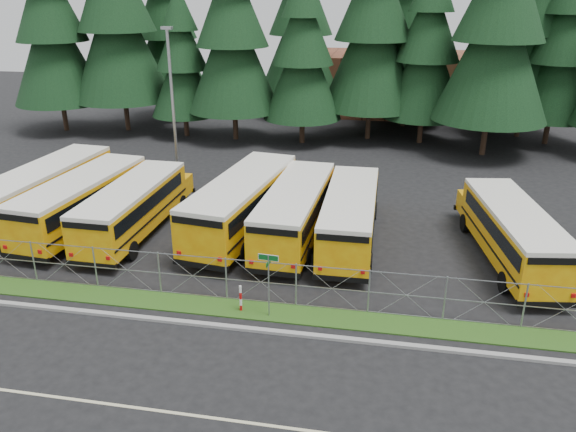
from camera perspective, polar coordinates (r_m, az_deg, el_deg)
The scene contains 29 objects.
ground at distance 25.14m, azimuth -3.34°, elevation -7.52°, with size 120.00×120.00×0.00m, color black.
curb at distance 22.56m, azimuth -5.22°, elevation -11.23°, with size 50.00×0.25×0.12m, color gray.
grass_verge at distance 23.71m, azimuth -4.31°, elevation -9.47°, with size 50.00×1.40×0.06m, color #204513.
road_lane_line at distance 18.91m, azimuth -9.35°, elevation -19.39°, with size 50.00×0.12×0.01m, color beige.
chainlink_fence at distance 23.81m, azimuth -3.96°, elevation -6.61°, with size 44.00×0.10×2.00m, color #92959A, non-canonical shape.
brick_building at distance 61.88m, azimuth 11.17°, elevation 13.10°, with size 22.00×10.00×6.00m, color brown.
bus_0 at distance 35.38m, azimuth -22.95°, elevation 2.43°, with size 2.74×11.59×3.04m, color orange, non-canonical shape.
bus_1 at distance 32.80m, azimuth -19.79°, elevation 1.34°, with size 2.67×11.33×2.97m, color orange, non-canonical shape.
bus_2 at distance 31.24m, azimuth -15.17°, elevation 0.74°, with size 2.55×10.82×2.84m, color orange, non-canonical shape.
bus_4 at distance 30.36m, azimuth -4.37°, elevation 1.18°, with size 2.84×12.04×3.16m, color orange, non-canonical shape.
bus_5 at distance 29.50m, azimuth 0.91°, elevation 0.39°, with size 2.66×11.27×2.95m, color orange, non-canonical shape.
bus_6 at distance 29.12m, azimuth 6.35°, elevation -0.15°, with size 2.58×10.92×2.86m, color orange, non-canonical shape.
bus_east at distance 29.08m, azimuth 21.62°, elevation -1.72°, with size 2.57×10.87×2.85m, color orange, non-canonical shape.
street_sign at distance 22.25m, azimuth -1.99°, elevation -5.74°, with size 0.84×0.55×2.81m.
striped_bollard at distance 23.36m, azimuth -4.83°, elevation -8.38°, with size 0.11×0.11×1.20m, color #B20C0C.
light_standard at distance 38.57m, azimuth -11.65°, elevation 11.43°, with size 0.70×0.35×10.14m.
conifer_0 at distance 55.72m, azimuth -22.87°, elevation 16.93°, with size 7.99×7.99×17.67m, color black, non-canonical shape.
conifer_1 at distance 53.89m, azimuth -17.04°, elevation 18.52°, with size 8.83×8.83×19.52m, color black, non-canonical shape.
conifer_2 at distance 50.76m, azimuth -10.72°, elevation 15.08°, with size 5.80×5.80×12.82m, color black, non-canonical shape.
conifer_3 at distance 48.71m, azimuth -5.69°, elevation 17.76°, with size 7.86×7.86×17.39m, color black, non-canonical shape.
conifer_4 at distance 47.45m, azimuth 1.51°, elevation 15.98°, with size 6.56×6.56×14.50m, color black, non-canonical shape.
conifer_5 at distance 49.19m, azimuth 8.66°, elevation 18.28°, with size 8.34×8.34×18.44m, color black, non-canonical shape.
conifer_6 at distance 48.73m, azimuth 13.97°, elevation 15.87°, with size 6.82×6.82×15.07m, color black, non-canonical shape.
conifer_7 at distance 46.20m, azimuth 20.65°, elevation 17.44°, with size 8.71×8.71×19.27m, color black, non-canonical shape.
conifer_8 at distance 51.92m, azimuth 25.94°, elevation 14.60°, with size 6.72×6.72×14.87m, color black, non-canonical shape.
conifer_10 at distance 58.86m, azimuth -12.31°, elevation 18.04°, with size 7.75×7.75×17.15m, color black, non-canonical shape.
conifer_11 at distance 57.69m, azimuth 1.30°, elevation 18.81°, with size 8.10×8.10×17.92m, color black, non-canonical shape.
conifer_12 at distance 54.62m, azimuth 12.29°, elevation 18.11°, with size 8.07×8.07×17.85m, color black, non-canonical shape.
conifer_13 at distance 53.50m, azimuth 23.73°, elevation 17.52°, with size 8.73×8.73×19.30m, color black, non-canonical shape.
Camera 1 is at (5.36, -21.14, 12.50)m, focal length 35.00 mm.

